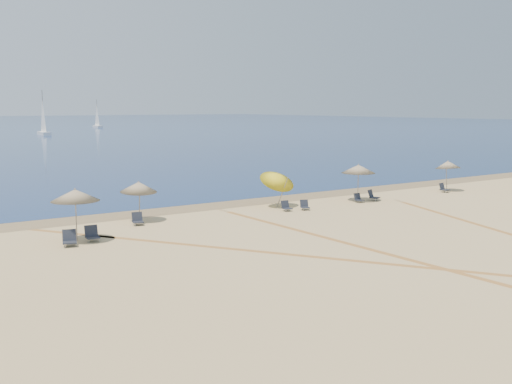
% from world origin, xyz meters
% --- Properties ---
extents(wet_sand, '(500.00, 500.00, 0.00)m').
position_xyz_m(wet_sand, '(0.00, 24.00, 0.00)').
color(wet_sand, olive).
rests_on(wet_sand, ground).
extents(umbrella_1, '(2.25, 2.25, 2.53)m').
position_xyz_m(umbrella_1, '(-11.01, 18.62, 2.19)').
color(umbrella_1, gray).
rests_on(umbrella_1, ground).
extents(umbrella_2, '(2.02, 2.05, 2.26)m').
position_xyz_m(umbrella_2, '(-6.65, 21.64, 1.91)').
color(umbrella_2, gray).
rests_on(umbrella_2, ground).
extents(umbrella_3, '(2.22, 2.20, 2.64)m').
position_xyz_m(umbrella_3, '(2.50, 21.28, 1.84)').
color(umbrella_3, gray).
rests_on(umbrella_3, ground).
extents(umbrella_4, '(2.27, 2.27, 2.49)m').
position_xyz_m(umbrella_4, '(8.42, 20.32, 2.15)').
color(umbrella_4, gray).
rests_on(umbrella_4, ground).
extents(umbrella_5, '(1.87, 1.91, 2.33)m').
position_xyz_m(umbrella_5, '(17.37, 20.22, 1.97)').
color(umbrella_5, gray).
rests_on(umbrella_5, ground).
extents(chair_1, '(0.77, 0.84, 0.74)m').
position_xyz_m(chair_1, '(-11.59, 17.81, 0.32)').
color(chair_1, black).
rests_on(chair_1, ground).
extents(chair_2, '(0.67, 0.76, 0.73)m').
position_xyz_m(chair_2, '(-10.41, 18.25, 0.32)').
color(chair_2, black).
rests_on(chair_2, ground).
extents(chair_3, '(0.69, 0.76, 0.68)m').
position_xyz_m(chair_3, '(-7.15, 20.68, 0.30)').
color(chair_3, black).
rests_on(chair_3, ground).
extents(chair_4, '(0.56, 0.65, 0.62)m').
position_xyz_m(chair_4, '(2.06, 19.79, 0.27)').
color(chair_4, black).
rests_on(chair_4, ground).
extents(chair_5, '(0.69, 0.73, 0.60)m').
position_xyz_m(chair_5, '(3.25, 19.50, 0.27)').
color(chair_5, black).
rests_on(chair_5, ground).
extents(chair_6, '(0.53, 0.61, 0.60)m').
position_xyz_m(chair_6, '(8.00, 19.81, 0.26)').
color(chair_6, black).
rests_on(chair_6, ground).
extents(chair_7, '(0.83, 0.88, 0.72)m').
position_xyz_m(chair_7, '(9.36, 19.87, 0.32)').
color(chair_7, black).
rests_on(chair_7, ground).
extents(chair_8, '(0.65, 0.73, 0.67)m').
position_xyz_m(chair_8, '(16.56, 19.85, 0.30)').
color(chair_8, black).
rests_on(chair_8, ground).
extents(sailboat_0, '(1.90, 6.72, 9.94)m').
position_xyz_m(sailboat_0, '(14.18, 128.34, 3.00)').
color(sailboat_0, white).
rests_on(sailboat_0, ocean).
extents(sailboat_3, '(1.63, 5.71, 8.45)m').
position_xyz_m(sailboat_3, '(39.73, 168.48, 2.56)').
color(sailboat_3, white).
rests_on(sailboat_3, ocean).
extents(tire_tracks, '(49.47, 45.56, 0.00)m').
position_xyz_m(tire_tracks, '(0.17, 8.73, 0.00)').
color(tire_tracks, tan).
rests_on(tire_tracks, ground).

